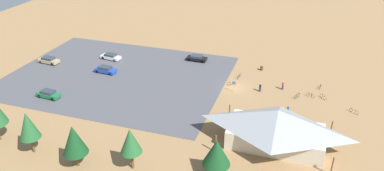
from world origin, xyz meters
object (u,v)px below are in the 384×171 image
(bicycle_red_front_row, at_px, (320,87))
(bicycle_orange_yard_center, at_px, (232,83))
(bicycle_black_lone_east, at_px, (310,95))
(car_white_end_stall, at_px, (111,56))
(bicycle_white_by_bin, at_px, (323,97))
(pine_far_east, at_px, (130,141))
(bicycle_silver_mid_cluster, at_px, (354,111))
(bicycle_teal_yard_right, at_px, (239,76))
(car_green_near_entry, at_px, (48,94))
(car_black_mid_lot, at_px, (197,58))
(lot_sign, at_px, (234,85))
(pine_midwest, at_px, (217,152))
(car_tan_far_end, at_px, (49,60))
(car_blue_front_row, at_px, (105,70))
(trash_bin, at_px, (262,68))
(bicycle_green_lone_west, at_px, (297,96))
(visitor_by_pavilion, at_px, (283,85))
(visitor_crossing_yard, at_px, (260,87))
(pine_center, at_px, (28,125))
(bike_pavilion, at_px, (277,126))
(visitor_at_bikes, at_px, (288,110))
(pine_east, at_px, (74,140))

(bicycle_red_front_row, relative_size, bicycle_orange_yard_center, 1.11)
(bicycle_black_lone_east, bearing_deg, car_white_end_stall, -5.42)
(bicycle_white_by_bin, bearing_deg, bicycle_orange_yard_center, -0.45)
(pine_far_east, xyz_separation_m, bicycle_silver_mid_cluster, (-28.66, -23.64, -3.98))
(bicycle_teal_yard_right, height_order, car_green_near_entry, car_green_near_entry)
(car_green_near_entry, relative_size, car_black_mid_lot, 0.99)
(lot_sign, relative_size, bicycle_orange_yard_center, 1.48)
(pine_midwest, distance_m, car_tan_far_end, 48.93)
(car_blue_front_row, height_order, car_tan_far_end, car_tan_far_end)
(pine_midwest, relative_size, car_tan_far_end, 1.16)
(trash_bin, bearing_deg, car_green_near_entry, 34.02)
(bicycle_black_lone_east, bearing_deg, bicycle_green_lone_west, 27.68)
(bicycle_white_by_bin, xyz_separation_m, car_green_near_entry, (46.47, 14.64, 0.36))
(trash_bin, height_order, visitor_by_pavilion, visitor_by_pavilion)
(car_white_end_stall, xyz_separation_m, visitor_crossing_yard, (-33.41, 4.70, 0.16))
(pine_center, xyz_separation_m, car_blue_front_row, (3.59, -25.89, -3.70))
(pine_far_east, bearing_deg, pine_center, 4.76)
(bike_pavilion, relative_size, bicycle_white_by_bin, 10.89)
(lot_sign, xyz_separation_m, car_tan_far_end, (40.41, -0.44, -0.68))
(bicycle_teal_yard_right, distance_m, car_white_end_stall, 28.66)
(trash_bin, relative_size, bicycle_silver_mid_cluster, 0.67)
(lot_sign, distance_m, car_tan_far_end, 40.41)
(bicycle_black_lone_east, relative_size, visitor_at_bikes, 0.90)
(lot_sign, relative_size, pine_center, 0.34)
(trash_bin, relative_size, car_black_mid_lot, 0.21)
(bicycle_orange_yard_center, relative_size, car_black_mid_lot, 0.34)
(bicycle_white_by_bin, relative_size, car_blue_front_row, 0.32)
(bicycle_red_front_row, distance_m, bicycle_teal_yard_right, 15.27)
(bicycle_green_lone_west, distance_m, bicycle_red_front_row, 6.35)
(car_blue_front_row, xyz_separation_m, visitor_at_bikes, (-36.57, 4.85, 0.17))
(visitor_at_bikes, bearing_deg, pine_midwest, 67.08)
(pine_east, relative_size, bicycle_green_lone_west, 4.00)
(bicycle_teal_yard_right, height_order, visitor_by_pavilion, visitor_by_pavilion)
(lot_sign, bearing_deg, bicycle_teal_yard_right, -88.67)
(car_white_end_stall, relative_size, visitor_at_bikes, 2.74)
(bicycle_teal_yard_right, distance_m, visitor_crossing_yard, 6.42)
(lot_sign, relative_size, bicycle_black_lone_east, 1.44)
(car_blue_front_row, bearing_deg, pine_midwest, 141.99)
(bike_pavilion, distance_m, visitor_crossing_yard, 16.24)
(car_green_near_entry, bearing_deg, bike_pavilion, 177.77)
(bicycle_silver_mid_cluster, xyz_separation_m, car_tan_far_end, (60.90, -1.48, 0.39))
(car_green_near_entry, height_order, car_tan_far_end, car_green_near_entry)
(bicycle_teal_yard_right, bearing_deg, pine_center, 54.56)
(visitor_at_bikes, bearing_deg, pine_east, 40.32)
(trash_bin, bearing_deg, bicycle_green_lone_west, 128.21)
(bike_pavilion, height_order, bicycle_green_lone_west, bike_pavilion)
(bicycle_green_lone_west, height_order, visitor_by_pavilion, visitor_by_pavilion)
(bike_pavilion, height_order, bicycle_orange_yard_center, bike_pavilion)
(visitor_at_bikes, bearing_deg, lot_sign, -25.63)
(pine_far_east, distance_m, bicycle_red_front_row, 38.93)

